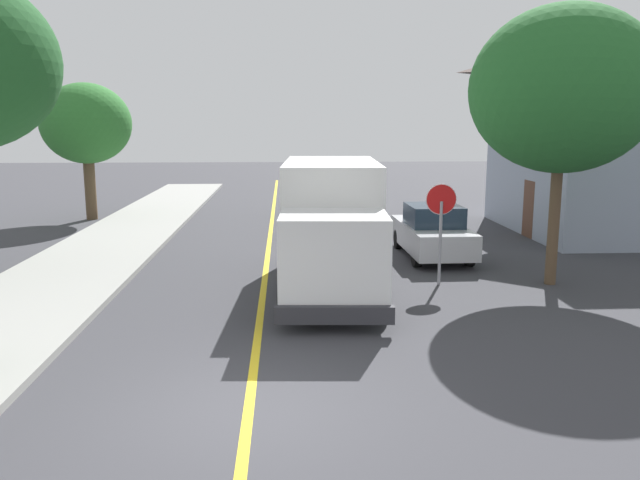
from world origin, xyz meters
The scene contains 9 objects.
ground_plane centered at (0.00, 0.00, 0.00)m, with size 120.00×120.00×0.00m, color #38383D.
centre_line_yellow centered at (0.00, 10.00, 0.00)m, with size 0.16×56.00×0.01m, color gold.
box_truck centered at (1.75, 7.22, 1.77)m, with size 2.80×7.30×3.20m.
parked_car_near centered at (2.07, 14.20, 0.79)m, with size 1.86×4.42×1.67m.
parked_car_mid centered at (1.89, 19.80, 0.79)m, with size 2.01×4.48×1.67m.
parked_van_across centered at (5.20, 10.72, 0.79)m, with size 1.87×4.43×1.67m.
stop_sign centered at (4.59, 7.27, 1.86)m, with size 0.80×0.10×2.65m.
street_tree_far_side centered at (7.54, 7.16, 5.00)m, with size 4.64×4.64×7.10m.
street_tree_down_block centered at (-7.92, 19.41, 4.12)m, with size 3.81×3.81×5.87m.
Camera 1 is at (0.57, -8.78, 4.20)m, focal length 35.69 mm.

